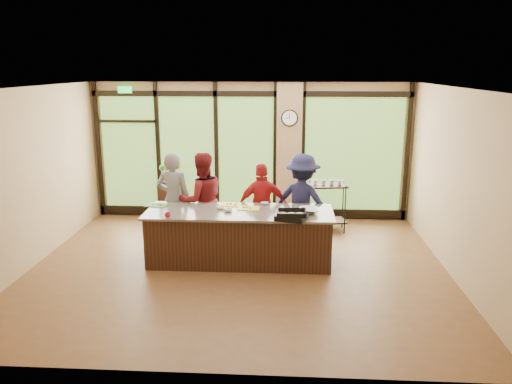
# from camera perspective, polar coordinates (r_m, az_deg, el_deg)

# --- Properties ---
(floor) EXTENTS (7.00, 7.00, 0.00)m
(floor) POSITION_cam_1_polar(r_m,az_deg,el_deg) (8.56, -2.05, -8.67)
(floor) COLOR brown
(floor) RESTS_ON ground
(ceiling) EXTENTS (7.00, 7.00, 0.00)m
(ceiling) POSITION_cam_1_polar(r_m,az_deg,el_deg) (7.89, -2.25, 11.83)
(ceiling) COLOR white
(ceiling) RESTS_ON back_wall
(back_wall) EXTENTS (7.00, 0.00, 7.00)m
(back_wall) POSITION_cam_1_polar(r_m,az_deg,el_deg) (11.03, -0.64, 4.67)
(back_wall) COLOR tan
(back_wall) RESTS_ON floor
(left_wall) EXTENTS (0.00, 6.00, 6.00)m
(left_wall) POSITION_cam_1_polar(r_m,az_deg,el_deg) (9.12, -24.60, 1.36)
(left_wall) COLOR tan
(left_wall) RESTS_ON floor
(right_wall) EXTENTS (0.00, 6.00, 6.00)m
(right_wall) POSITION_cam_1_polar(r_m,az_deg,el_deg) (8.51, 22.03, 0.76)
(right_wall) COLOR tan
(right_wall) RESTS_ON floor
(window_wall) EXTENTS (6.90, 0.12, 3.00)m
(window_wall) POSITION_cam_1_polar(r_m,az_deg,el_deg) (10.99, 0.19, 4.09)
(window_wall) COLOR tan
(window_wall) RESTS_ON floor
(island_base) EXTENTS (3.10, 1.00, 0.88)m
(island_base) POSITION_cam_1_polar(r_m,az_deg,el_deg) (8.68, -1.89, -5.22)
(island_base) COLOR black
(island_base) RESTS_ON floor
(countertop) EXTENTS (3.20, 1.10, 0.04)m
(countertop) POSITION_cam_1_polar(r_m,az_deg,el_deg) (8.54, -1.92, -2.31)
(countertop) COLOR #6F645C
(countertop) RESTS_ON island_base
(wall_clock) EXTENTS (0.36, 0.04, 0.36)m
(wall_clock) POSITION_cam_1_polar(r_m,az_deg,el_deg) (10.77, 3.86, 8.44)
(wall_clock) COLOR black
(wall_clock) RESTS_ON window_wall
(cook_left) EXTENTS (0.73, 0.55, 1.82)m
(cook_left) POSITION_cam_1_polar(r_m,az_deg,el_deg) (9.38, -9.36, -0.93)
(cook_left) COLOR slate
(cook_left) RESTS_ON floor
(cook_midleft) EXTENTS (1.08, 0.98, 1.80)m
(cook_midleft) POSITION_cam_1_polar(r_m,az_deg,el_deg) (9.32, -6.20, -0.96)
(cook_midleft) COLOR maroon
(cook_midleft) RESTS_ON floor
(cook_midright) EXTENTS (1.00, 0.58, 1.61)m
(cook_midright) POSITION_cam_1_polar(r_m,az_deg,el_deg) (9.23, 0.73, -1.65)
(cook_midright) COLOR #A3191C
(cook_midright) RESTS_ON floor
(cook_right) EXTENTS (1.31, 1.02, 1.78)m
(cook_right) POSITION_cam_1_polar(r_m,az_deg,el_deg) (9.26, 5.31, -1.11)
(cook_right) COLOR #1B1B3B
(cook_right) RESTS_ON floor
(roasting_pan) EXTENTS (0.56, 0.50, 0.08)m
(roasting_pan) POSITION_cam_1_polar(r_m,az_deg,el_deg) (8.06, 4.06, -2.89)
(roasting_pan) COLOR black
(roasting_pan) RESTS_ON countertop
(mixing_bowl) EXTENTS (0.44, 0.44, 0.09)m
(mixing_bowl) POSITION_cam_1_polar(r_m,az_deg,el_deg) (8.44, 6.03, -2.13)
(mixing_bowl) COLOR silver
(mixing_bowl) RESTS_ON countertop
(cutting_board_left) EXTENTS (0.42, 0.35, 0.01)m
(cutting_board_left) POSITION_cam_1_polar(r_m,az_deg,el_deg) (9.04, -11.28, -1.48)
(cutting_board_left) COLOR green
(cutting_board_left) RESTS_ON countertop
(cutting_board_center) EXTENTS (0.37, 0.29, 0.01)m
(cutting_board_center) POSITION_cam_1_polar(r_m,az_deg,el_deg) (8.91, -2.89, -1.44)
(cutting_board_center) COLOR yellow
(cutting_board_center) RESTS_ON countertop
(cutting_board_right) EXTENTS (0.38, 0.29, 0.01)m
(cutting_board_right) POSITION_cam_1_polar(r_m,az_deg,el_deg) (8.67, -0.84, -1.86)
(cutting_board_right) COLOR yellow
(cutting_board_right) RESTS_ON countertop
(prep_bowl_near) EXTENTS (0.17, 0.17, 0.05)m
(prep_bowl_near) POSITION_cam_1_polar(r_m,az_deg,el_deg) (8.66, -4.07, -1.81)
(prep_bowl_near) COLOR silver
(prep_bowl_near) RESTS_ON countertop
(prep_bowl_mid) EXTENTS (0.16, 0.16, 0.05)m
(prep_bowl_mid) POSITION_cam_1_polar(r_m,az_deg,el_deg) (8.50, -3.19, -2.10)
(prep_bowl_mid) COLOR silver
(prep_bowl_mid) RESTS_ON countertop
(prep_bowl_far) EXTENTS (0.15, 0.15, 0.04)m
(prep_bowl_far) POSITION_cam_1_polar(r_m,az_deg,el_deg) (8.93, 1.00, -1.31)
(prep_bowl_far) COLOR silver
(prep_bowl_far) RESTS_ON countertop
(red_ramekin) EXTENTS (0.11, 0.11, 0.08)m
(red_ramekin) POSITION_cam_1_polar(r_m,az_deg,el_deg) (8.29, -10.06, -2.61)
(red_ramekin) COLOR maroon
(red_ramekin) RESTS_ON countertop
(flower_stand) EXTENTS (0.53, 0.53, 0.89)m
(flower_stand) POSITION_cam_1_polar(r_m,az_deg,el_deg) (11.27, -9.67, -0.82)
(flower_stand) COLOR black
(flower_stand) RESTS_ON floor
(flower_vase) EXTENTS (0.29, 0.29, 0.25)m
(flower_vase) POSITION_cam_1_polar(r_m,az_deg,el_deg) (11.14, -9.79, 2.01)
(flower_vase) COLOR #806446
(flower_vase) RESTS_ON flower_stand
(bar_cart) EXTENTS (0.84, 0.57, 1.07)m
(bar_cart) POSITION_cam_1_polar(r_m,az_deg,el_deg) (10.37, 8.09, -0.94)
(bar_cart) COLOR black
(bar_cart) RESTS_ON floor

